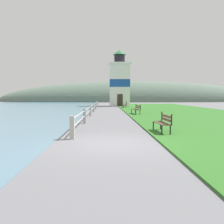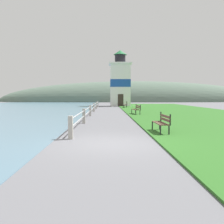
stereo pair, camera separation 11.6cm
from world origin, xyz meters
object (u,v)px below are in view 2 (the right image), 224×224
object	(u,v)px
park_bench_midway	(137,109)
park_bench_far	(126,104)
park_bench_near	(162,122)
lighthouse	(120,82)

from	to	relation	value
park_bench_midway	park_bench_far	size ratio (longest dim) A/B	1.13
park_bench_near	park_bench_midway	bearing A→B (deg)	-92.50
park_bench_near	park_bench_midway	size ratio (longest dim) A/B	0.85
park_bench_far	lighthouse	xyz separation A→B (m)	(-0.49, 6.59, 3.49)
park_bench_midway	park_bench_far	bearing A→B (deg)	-94.87
park_bench_midway	park_bench_far	world-z (taller)	same
park_bench_near	park_bench_far	distance (m)	23.90
park_bench_midway	lighthouse	distance (m)	19.31
park_bench_near	lighthouse	distance (m)	30.69
park_bench_near	park_bench_far	bearing A→B (deg)	-91.87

